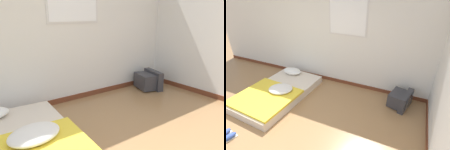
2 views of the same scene
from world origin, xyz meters
The scene contains 5 objects.
ground_plane centered at (0.00, 0.00, 0.00)m, with size 20.00×20.00×0.00m, color #997047.
wall_back centered at (0.01, 2.46, 1.29)m, with size 7.62×0.08×2.60m.
mattress_bed centered at (-0.73, 1.23, 0.12)m, with size 1.35×2.10×0.32m.
crt_tv centered at (2.03, 2.06, 0.18)m, with size 0.52×0.60×0.37m.
sneaker_pair centered at (-0.71, -0.17, 0.05)m, with size 0.29×0.29×0.10m.
Camera 2 is at (2.04, -1.36, 2.54)m, focal length 28.00 mm.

